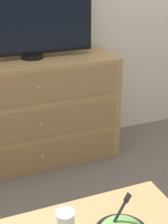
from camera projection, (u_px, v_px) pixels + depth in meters
The scene contains 4 objects.
ground_plane at pixel (28, 145), 2.98m from camera, with size 12.00×12.00×0.00m, color #70665B.
dresser at pixel (33, 113), 2.61m from camera, with size 1.29×0.44×0.81m.
tv at pixel (29, 12), 2.37m from camera, with size 0.92×0.16×0.64m.
drink_cup at pixel (65, 223), 1.37m from camera, with size 0.08×0.08×0.09m.
Camera 1 is at (-0.51, -2.60, 1.47)m, focal length 55.00 mm.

